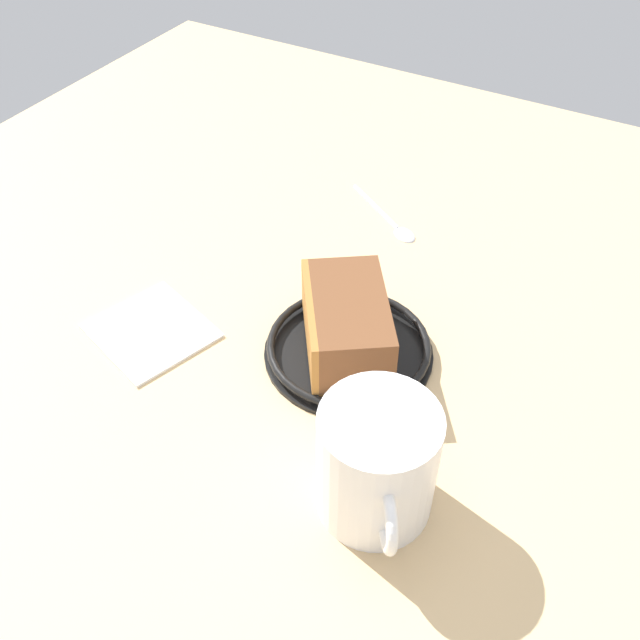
{
  "coord_description": "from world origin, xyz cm",
  "views": [
    {
      "loc": [
        37.67,
        21.83,
        47.3
      ],
      "look_at": [
        -2.7,
        -1.05,
        3.0
      ],
      "focal_mm": 40.05,
      "sensor_mm": 36.0,
      "label": 1
    }
  ],
  "objects": [
    {
      "name": "small_plate",
      "position": [
        -2.79,
        1.88,
        0.76
      ],
      "size": [
        15.42,
        15.42,
        1.55
      ],
      "color": "black",
      "rests_on": "ground_plane"
    },
    {
      "name": "tea_mug",
      "position": [
        9.95,
        10.79,
        5.02
      ],
      "size": [
        10.23,
        8.66,
        9.86
      ],
      "color": "white",
      "rests_on": "ground_plane"
    },
    {
      "name": "teaspoon",
      "position": [
        -22.83,
        -2.88,
        0.35
      ],
      "size": [
        7.76,
        11.14,
        0.8
      ],
      "color": "silver",
      "rests_on": "ground_plane"
    },
    {
      "name": "ground_plane",
      "position": [
        0.0,
        0.0,
        -1.48
      ],
      "size": [
        118.29,
        118.29,
        2.96
      ],
      "primitive_type": "cube",
      "color": "tan"
    },
    {
      "name": "cake_slice",
      "position": [
        -2.64,
        1.66,
        3.78
      ],
      "size": [
        13.6,
        12.4,
        5.85
      ],
      "color": "#9E662D",
      "rests_on": "small_plate"
    },
    {
      "name": "folded_napkin",
      "position": [
        3.87,
        -15.66,
        0.3
      ],
      "size": [
        12.25,
        12.76,
        0.6
      ],
      "primitive_type": "cube",
      "rotation": [
        0.0,
        0.0,
        -0.32
      ],
      "color": "white",
      "rests_on": "ground_plane"
    }
  ]
}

